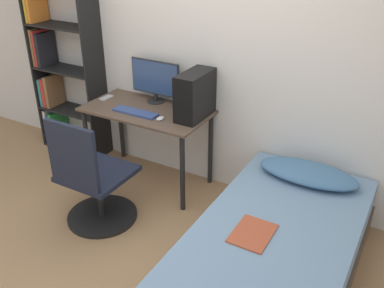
# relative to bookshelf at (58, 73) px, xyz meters

# --- Properties ---
(ground_plane) EXTENTS (14.00, 14.00, 0.00)m
(ground_plane) POSITION_rel_bookshelf_xyz_m (1.64, -1.36, -0.84)
(ground_plane) COLOR #9E754C
(wall_back) EXTENTS (8.00, 0.05, 2.50)m
(wall_back) POSITION_rel_bookshelf_xyz_m (1.64, 0.17, 0.41)
(wall_back) COLOR silver
(wall_back) RESTS_ON ground_plane
(desk) EXTENTS (1.15, 0.61, 0.74)m
(desk) POSITION_rel_bookshelf_xyz_m (1.22, -0.16, -0.21)
(desk) COLOR brown
(desk) RESTS_ON ground_plane
(bookshelf) EXTENTS (0.76, 0.29, 1.79)m
(bookshelf) POSITION_rel_bookshelf_xyz_m (0.00, 0.00, 0.00)
(bookshelf) COLOR black
(bookshelf) RESTS_ON ground_plane
(office_chair) EXTENTS (0.59, 0.59, 0.96)m
(office_chair) POSITION_rel_bookshelf_xyz_m (1.21, -0.92, -0.48)
(office_chair) COLOR black
(office_chair) RESTS_ON ground_plane
(bed) EXTENTS (1.02, 1.88, 0.45)m
(bed) POSITION_rel_bookshelf_xyz_m (2.71, -0.80, -0.62)
(bed) COLOR #4C3D2D
(bed) RESTS_ON ground_plane
(pillow) EXTENTS (0.78, 0.36, 0.11)m
(pillow) POSITION_rel_bookshelf_xyz_m (2.71, -0.12, -0.34)
(pillow) COLOR teal
(pillow) RESTS_ON bed
(magazine) EXTENTS (0.24, 0.32, 0.01)m
(magazine) POSITION_rel_bookshelf_xyz_m (2.60, -0.95, -0.39)
(magazine) COLOR #B24C2D
(magazine) RESTS_ON bed
(monitor) EXTENTS (0.51, 0.17, 0.39)m
(monitor) POSITION_rel_bookshelf_xyz_m (1.19, 0.04, 0.11)
(monitor) COLOR black
(monitor) RESTS_ON desk
(keyboard) EXTENTS (0.42, 0.12, 0.02)m
(keyboard) POSITION_rel_bookshelf_xyz_m (1.19, -0.28, -0.09)
(keyboard) COLOR #33477A
(keyboard) RESTS_ON desk
(pc_tower) EXTENTS (0.19, 0.42, 0.40)m
(pc_tower) POSITION_rel_bookshelf_xyz_m (1.68, -0.08, 0.10)
(pc_tower) COLOR black
(pc_tower) RESTS_ON desk
(mouse) EXTENTS (0.06, 0.09, 0.02)m
(mouse) POSITION_rel_bookshelf_xyz_m (1.45, -0.28, -0.09)
(mouse) COLOR silver
(mouse) RESTS_ON desk
(phone) EXTENTS (0.07, 0.14, 0.01)m
(phone) POSITION_rel_bookshelf_xyz_m (0.73, -0.12, -0.09)
(phone) COLOR #B7B7BC
(phone) RESTS_ON desk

